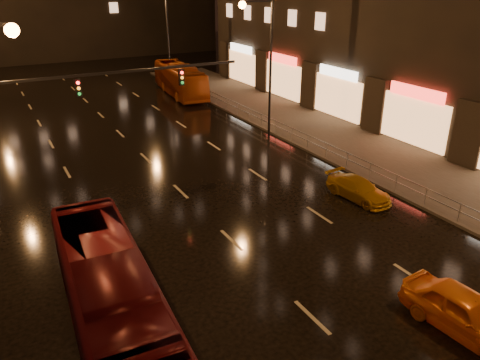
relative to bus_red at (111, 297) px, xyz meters
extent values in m
plane|color=black|center=(6.24, 13.42, -1.47)|extent=(140.00, 140.00, 0.00)
cube|color=#38332D|center=(19.74, 8.42, -1.39)|extent=(7.00, 70.00, 0.15)
cube|color=black|center=(4.24, 13.42, 4.63)|extent=(15.20, 0.14, 0.14)
cube|color=black|center=(2.24, 13.42, 3.98)|extent=(0.32, 0.18, 0.95)
cube|color=black|center=(8.24, 13.42, 3.98)|extent=(0.32, 0.18, 0.95)
sphere|color=#FF1E19|center=(2.24, 13.30, 4.28)|extent=(0.18, 0.18, 0.18)
cylinder|color=#99999E|center=(16.44, 37.42, -0.82)|extent=(0.04, 0.04, 1.00)
cube|color=#99999E|center=(16.44, 11.42, -0.37)|extent=(0.05, 56.00, 0.05)
cube|color=#99999E|center=(16.44, 11.42, -0.77)|extent=(0.05, 56.00, 0.05)
imported|color=#560C11|center=(0.00, 0.00, 0.00)|extent=(3.08, 10.65, 2.93)
imported|color=#AD4911|center=(15.24, 31.19, 0.05)|extent=(3.68, 11.08, 3.03)
imported|color=orange|center=(10.24, -5.58, -0.72)|extent=(2.11, 4.51, 1.49)
imported|color=#BA8011|center=(14.24, 3.96, -0.91)|extent=(1.92, 3.98, 1.12)
camera|label=1|loc=(-2.34, -12.80, 9.48)|focal=35.00mm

